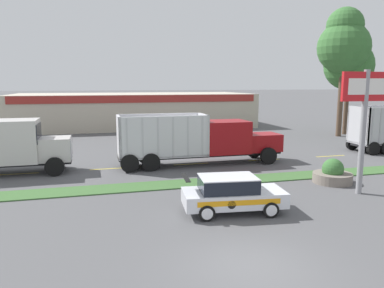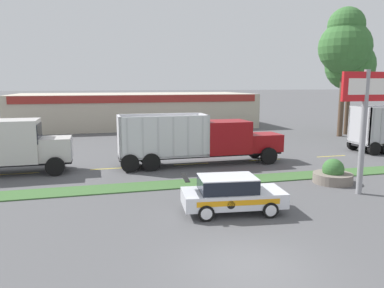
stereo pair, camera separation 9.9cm
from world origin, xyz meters
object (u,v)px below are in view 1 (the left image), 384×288
at_px(dump_truck_mid, 212,141).
at_px(rally_car, 232,194).
at_px(store_sign_post, 365,107).
at_px(stone_planter, 333,174).

bearing_deg(dump_truck_mid, rally_car, -103.04).
distance_m(rally_car, store_sign_post, 7.90).
relative_size(dump_truck_mid, store_sign_post, 1.85).
height_order(dump_truck_mid, stone_planter, dump_truck_mid).
bearing_deg(dump_truck_mid, stone_planter, -52.91).
xyz_separation_m(dump_truck_mid, stone_planter, (4.86, -6.42, -1.11)).
relative_size(store_sign_post, stone_planter, 2.86).
bearing_deg(rally_car, stone_planter, 23.41).
xyz_separation_m(rally_car, stone_planter, (7.05, 3.05, -0.35)).
distance_m(dump_truck_mid, store_sign_post, 10.18).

